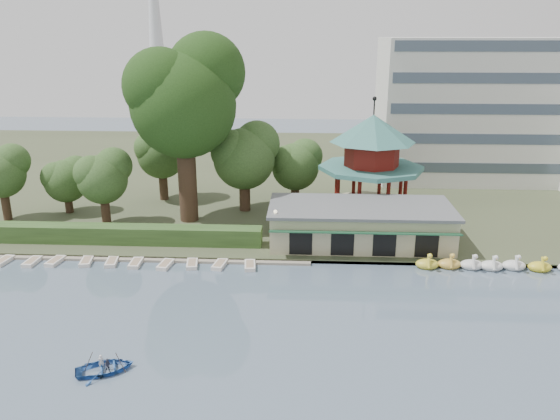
# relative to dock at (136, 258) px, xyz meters

# --- Properties ---
(ground_plane) EXTENTS (220.00, 220.00, 0.00)m
(ground_plane) POSITION_rel_dock_xyz_m (12.00, -17.20, -0.12)
(ground_plane) COLOR slate
(ground_plane) RESTS_ON ground
(shore) EXTENTS (220.00, 70.00, 0.40)m
(shore) POSITION_rel_dock_xyz_m (12.00, 34.80, 0.08)
(shore) COLOR #424930
(shore) RESTS_ON ground
(embankment) EXTENTS (220.00, 0.60, 0.30)m
(embankment) POSITION_rel_dock_xyz_m (12.00, 0.10, 0.03)
(embankment) COLOR gray
(embankment) RESTS_ON ground
(dock) EXTENTS (34.00, 1.60, 0.24)m
(dock) POSITION_rel_dock_xyz_m (0.00, 0.00, 0.00)
(dock) COLOR gray
(dock) RESTS_ON ground
(boathouse) EXTENTS (18.60, 9.39, 3.90)m
(boathouse) POSITION_rel_dock_xyz_m (22.00, 4.77, 2.25)
(boathouse) COLOR tan
(boathouse) RESTS_ON shore
(pavilion) EXTENTS (12.40, 12.40, 13.50)m
(pavilion) POSITION_rel_dock_xyz_m (24.00, 14.80, 7.36)
(pavilion) COLOR tan
(pavilion) RESTS_ON shore
(office_building) EXTENTS (38.00, 18.00, 20.00)m
(office_building) POSITION_rel_dock_xyz_m (44.67, 31.80, 9.61)
(office_building) COLOR silver
(office_building) RESTS_ON shore
(hedge) EXTENTS (30.00, 2.00, 1.80)m
(hedge) POSITION_rel_dock_xyz_m (-3.00, 3.30, 1.18)
(hedge) COLOR #355525
(hedge) RESTS_ON shore
(lamp_post) EXTENTS (0.36, 0.36, 4.28)m
(lamp_post) POSITION_rel_dock_xyz_m (13.50, 1.80, 3.22)
(lamp_post) COLOR black
(lamp_post) RESTS_ON shore
(big_tree) EXTENTS (12.68, 11.82, 20.84)m
(big_tree) POSITION_rel_dock_xyz_m (3.16, 10.99, 14.48)
(big_tree) COLOR #3A281C
(big_tree) RESTS_ON shore
(small_trees) EXTENTS (39.23, 15.94, 10.76)m
(small_trees) POSITION_rel_dock_xyz_m (0.85, 14.72, 6.21)
(small_trees) COLOR #3A281C
(small_trees) RESTS_ON shore
(swan_boats) EXTENTS (19.77, 2.09, 1.92)m
(swan_boats) POSITION_rel_dock_xyz_m (36.21, -0.64, 0.28)
(swan_boats) COLOR gold
(swan_boats) RESTS_ON ground
(moored_rowboats) EXTENTS (27.54, 2.79, 0.36)m
(moored_rowboats) POSITION_rel_dock_xyz_m (-1.96, -1.37, 0.06)
(moored_rowboats) COLOR silver
(moored_rowboats) RESTS_ON ground
(rowboat_with_passengers) EXTENTS (6.12, 5.34, 2.01)m
(rowboat_with_passengers) POSITION_rel_dock_xyz_m (3.65, -18.41, 0.41)
(rowboat_with_passengers) COLOR #2A569C
(rowboat_with_passengers) RESTS_ON ground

